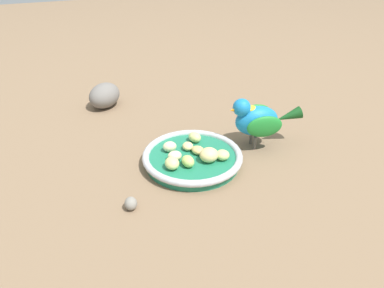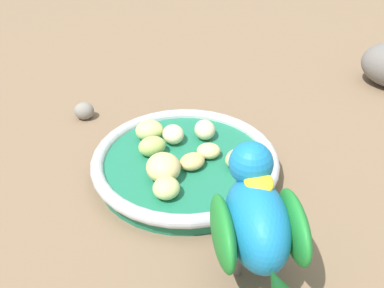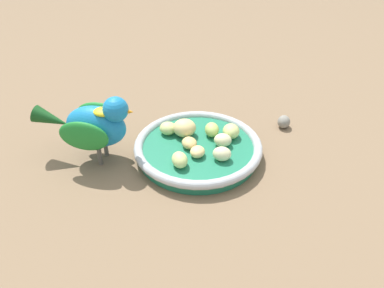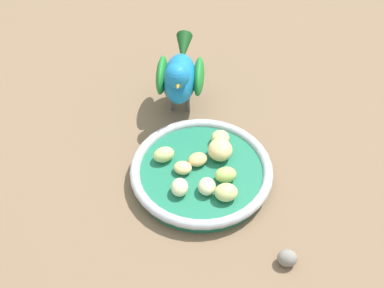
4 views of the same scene
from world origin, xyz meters
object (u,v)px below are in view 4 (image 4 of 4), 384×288
Objects in this scene: apple_piece_3 at (164,152)px; apple_piece_7 at (220,138)px; apple_piece_5 at (220,150)px; pebble_0 at (287,258)px; parrot at (180,75)px; apple_piece_0 at (207,186)px; apple_piece_4 at (185,168)px; apple_piece_2 at (198,160)px; apple_piece_6 at (226,175)px; apple_piece_1 at (180,187)px; apple_piece_8 at (226,192)px; feeding_bowl at (201,172)px.

apple_piece_3 is 0.09m from apple_piece_7.
apple_piece_5 reaches higher than pebble_0.
apple_piece_5 is at bearing 28.37° from parrot.
apple_piece_0 reaches higher than apple_piece_4.
apple_piece_6 reaches higher than apple_piece_2.
apple_piece_0 and apple_piece_1 have the same top height.
apple_piece_0 is 0.17× the size of parrot.
parrot is (-0.20, -0.03, 0.04)m from apple_piece_0.
apple_piece_8 is 0.12m from pebble_0.
apple_piece_7 is at bearing 133.61° from apple_piece_4.
feeding_bowl is 0.06m from apple_piece_8.
pebble_0 is at bearing 17.80° from apple_piece_7.
apple_piece_2 is (-0.05, 0.03, -0.00)m from apple_piece_1.
apple_piece_8 reaches higher than apple_piece_3.
apple_piece_7 is 0.17× the size of parrot.
apple_piece_5 is 0.05m from apple_piece_6.
apple_piece_6 is (0.05, 0.00, -0.00)m from apple_piece_5.
apple_piece_7 reaches higher than pebble_0.
apple_piece_3 is 0.09m from apple_piece_5.
apple_piece_5 is at bearing -176.29° from apple_piece_6.
feeding_bowl is at bearing -146.90° from pebble_0.
apple_piece_5 is (0.00, 0.08, 0.00)m from apple_piece_3.
apple_piece_3 is (-0.02, -0.05, 0.00)m from apple_piece_2.
apple_piece_2 is at bearing -170.84° from apple_piece_0.
apple_piece_4 is (0.00, -0.02, 0.01)m from feeding_bowl.
apple_piece_1 is 0.07m from apple_piece_8.
apple_piece_7 is 0.13m from parrot.
pebble_0 is (0.21, 0.07, -0.02)m from apple_piece_7.
apple_piece_0 is 0.03m from apple_piece_6.
pebble_0 is (0.15, 0.10, -0.00)m from feeding_bowl.
apple_piece_6 is 0.08m from apple_piece_7.
apple_piece_6 is at bearing 46.72° from apple_piece_2.
apple_piece_7 is (-0.02, 0.09, -0.00)m from apple_piece_3.
feeding_bowl is 7.31× the size of apple_piece_0.
apple_piece_8 is at bearing 28.99° from feeding_bowl.
apple_piece_2 is 0.02m from apple_piece_4.
apple_piece_6 is (0.02, 0.03, 0.02)m from feeding_bowl.
apple_piece_0 is 0.99× the size of apple_piece_1.
apple_piece_6 reaches higher than feeding_bowl.
apple_piece_8 is at bearing 21.23° from parrot.
pebble_0 is at bearing 49.68° from apple_piece_1.
apple_piece_1 is at bearing -36.06° from apple_piece_7.
apple_piece_5 reaches higher than apple_piece_0.
parrot is at bearing 179.17° from apple_piece_4.
feeding_bowl is 0.04m from apple_piece_5.
feeding_bowl is 0.07m from apple_piece_7.
apple_piece_2 is (-0.01, -0.00, 0.01)m from feeding_bowl.
apple_piece_7 is 0.22m from pebble_0.
parrot is (-0.22, -0.05, 0.04)m from apple_piece_8.
apple_piece_5 is (-0.07, 0.03, 0.00)m from apple_piece_0.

